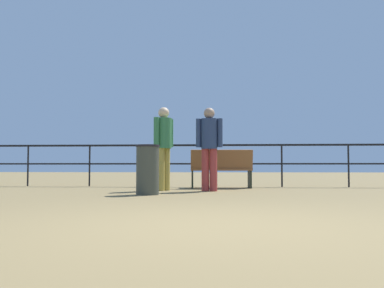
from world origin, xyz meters
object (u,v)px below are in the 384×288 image
(bench_near_left, at_px, (221,167))
(person_by_bench, at_px, (164,143))
(trash_bin, at_px, (148,170))
(person_at_railing, at_px, (209,143))

(bench_near_left, relative_size, person_by_bench, 0.83)
(bench_near_left, distance_m, trash_bin, 2.75)
(person_by_bench, bearing_deg, person_at_railing, -8.33)
(bench_near_left, bearing_deg, person_at_railing, -101.99)
(person_by_bench, bearing_deg, bench_near_left, 40.28)
(bench_near_left, height_order, trash_bin, trash_bin)
(bench_near_left, height_order, person_at_railing, person_at_railing)
(bench_near_left, xyz_separation_m, person_by_bench, (-1.26, -1.07, 0.55))
(bench_near_left, bearing_deg, trash_bin, -120.27)
(person_by_bench, bearing_deg, trash_bin, -95.48)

